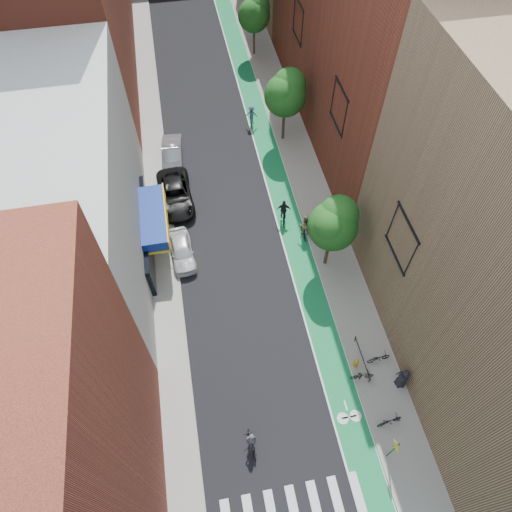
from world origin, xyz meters
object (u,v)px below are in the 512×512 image
pedestrian (403,378)px  cyclist_lane_far (252,117)px  cyclist_lead (251,443)px  fire_hydrant (356,363)px  parked_car_silver (172,155)px  parked_car_black (175,194)px  parked_car_white (182,251)px  cyclist_lane_mid (284,213)px  cyclist_lane_near (304,227)px

pedestrian → cyclist_lane_far: bearing=179.8°
cyclist_lead → fire_hydrant: (7.32, 3.46, -0.09)m
parked_car_silver → pedestrian: size_ratio=2.54×
parked_car_black → fire_hydrant: bearing=-61.2°
parked_car_white → cyclist_lane_mid: size_ratio=1.89×
parked_car_silver → cyclist_lane_far: 8.41m
cyclist_lane_far → parked_car_black: bearing=59.1°
fire_hydrant → cyclist_lead: bearing=-154.7°
cyclist_lead → parked_car_white: bearing=-83.8°
cyclist_lane_mid → cyclist_lane_far: 11.92m
parked_car_white → pedestrian: 17.33m
cyclist_lead → cyclist_lane_near: size_ratio=0.92×
parked_car_black → cyclist_lane_near: bearing=-32.4°
parked_car_silver → pedestrian: bearing=-56.9°
parked_car_white → cyclist_lane_mid: bearing=9.4°
parked_car_black → pedestrian: pedestrian is taller
cyclist_lead → parked_car_silver: bearing=-88.6°
cyclist_lane_mid → cyclist_lane_far: (-0.32, 11.91, 0.04)m
pedestrian → fire_hydrant: bearing=-135.0°
cyclist_lane_near → fire_hydrant: cyclist_lane_near is taller
cyclist_lane_far → fire_hydrant: (2.10, -24.55, -0.34)m
cyclist_lane_near → fire_hydrant: 10.96m
parked_car_silver → fire_hydrant: bearing=-60.0°
cyclist_lane_near → cyclist_lane_mid: cyclist_lane_mid is taller
parked_car_silver → pedestrian: pedestrian is taller
cyclist_lane_near → fire_hydrant: bearing=95.1°
parked_car_black → fire_hydrant: parked_car_black is taller
pedestrian → fire_hydrant: (-2.30, 1.63, -0.51)m
cyclist_lead → pedestrian: (9.62, 1.83, 0.42)m
cyclist_lane_far → fire_hydrant: size_ratio=2.52×
parked_car_black → cyclist_lane_far: (7.76, 8.24, 0.13)m
cyclist_lane_near → pedestrian: 12.90m
cyclist_lead → pedestrian: bearing=-173.4°
cyclist_lane_near → cyclist_lane_mid: 2.07m
cyclist_lead → cyclist_lane_far: size_ratio=0.99×
cyclist_lane_mid → cyclist_lane_far: bearing=-76.4°
parked_car_silver → cyclist_lane_mid: (7.93, -8.33, 0.10)m
cyclist_lead → cyclist_lane_far: cyclist_lane_far is taller
cyclist_lane_near → pedestrian: bearing=104.9°
cyclist_lane_near → cyclist_lane_mid: size_ratio=1.00×
parked_car_white → parked_car_silver: (0.19, 10.29, 0.08)m
parked_car_black → cyclist_lane_mid: (8.07, -3.68, 0.09)m
fire_hydrant → cyclist_lane_far: bearing=94.9°
cyclist_lead → cyclist_lane_near: bearing=-119.2°
cyclist_lane_far → pedestrian: (4.40, -26.18, 0.16)m
cyclist_lane_far → fire_hydrant: bearing=107.3°
parked_car_white → cyclist_lane_far: cyclist_lane_far is taller
parked_car_silver → fire_hydrant: parked_car_silver is taller
cyclist_lane_mid → parked_car_black: bearing=-12.4°
parked_car_silver → cyclist_lane_far: bearing=30.4°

